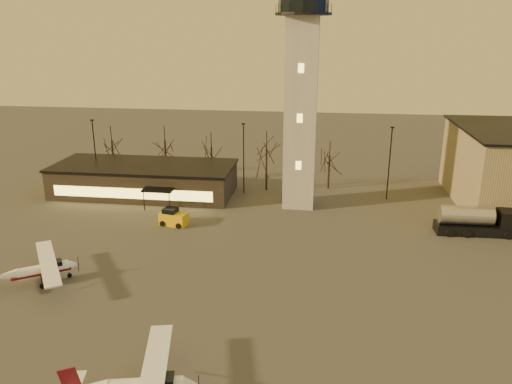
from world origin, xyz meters
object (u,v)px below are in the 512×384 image
Objects in this scene: terminal at (145,179)px; control_tower at (302,81)px; fuel_truck at (476,223)px; service_cart at (173,219)px; cessna_rear at (45,272)px.

control_tower is at bearing -5.15° from terminal.
control_tower is 26.56m from fuel_truck.
terminal is 7.20× the size of service_cart.
cessna_rear is (-22.05, -24.73, -15.34)m from control_tower.
control_tower is 3.63× the size of fuel_truck.
cessna_rear is 2.67× the size of service_cart.
service_cart is at bearing 29.80° from cessna_rear.
control_tower is 3.47× the size of cessna_rear.
terminal is (-21.99, 1.98, -14.17)m from control_tower.
terminal is at bearing 166.54° from fuel_truck.
fuel_truck is (20.68, -7.22, -15.02)m from control_tower.
fuel_truck is 2.55× the size of service_cart.
control_tower is 1.28× the size of terminal.
fuel_truck is at bearing 15.66° from service_cart.
control_tower is 26.24m from terminal.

